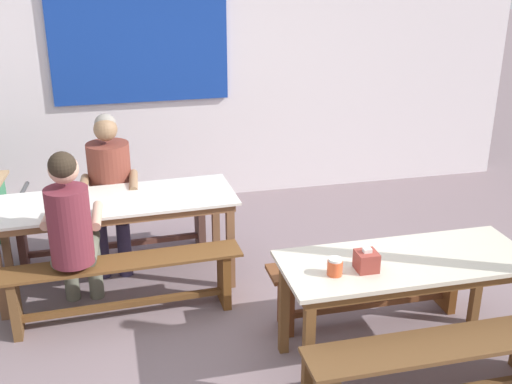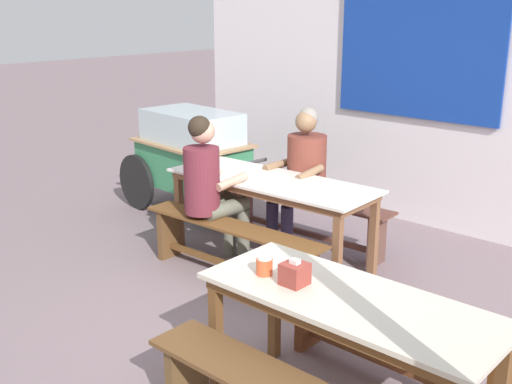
# 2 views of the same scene
# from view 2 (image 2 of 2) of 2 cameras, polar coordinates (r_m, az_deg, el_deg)

# --- Properties ---
(ground_plane) EXTENTS (40.00, 40.00, 0.00)m
(ground_plane) POSITION_cam_2_polar(r_m,az_deg,el_deg) (4.33, 2.56, -13.24)
(ground_plane) COLOR slate
(backdrop_wall) EXTENTS (6.81, 0.23, 3.09)m
(backdrop_wall) POSITION_cam_2_polar(r_m,az_deg,el_deg) (6.18, 19.56, 10.69)
(backdrop_wall) COLOR silver
(backdrop_wall) RESTS_ON ground_plane
(dining_table_far) EXTENTS (1.88, 0.74, 0.74)m
(dining_table_far) POSITION_cam_2_polar(r_m,az_deg,el_deg) (5.34, 1.36, 0.41)
(dining_table_far) COLOR silver
(dining_table_far) RESTS_ON ground_plane
(dining_table_near) EXTENTS (1.58, 0.64, 0.74)m
(dining_table_near) POSITION_cam_2_polar(r_m,az_deg,el_deg) (3.31, 8.38, -10.59)
(dining_table_near) COLOR beige
(dining_table_near) RESTS_ON ground_plane
(bench_far_back) EXTENTS (1.75, 0.35, 0.47)m
(bench_far_back) POSITION_cam_2_polar(r_m,az_deg,el_deg) (5.83, 4.42, -1.94)
(bench_far_back) COLOR brown
(bench_far_back) RESTS_ON ground_plane
(bench_far_front) EXTENTS (1.73, 0.34, 0.47)m
(bench_far_front) POSITION_cam_2_polar(r_m,az_deg,el_deg) (5.09, -2.20, -4.76)
(bench_far_front) COLOR brown
(bench_far_front) RESTS_ON ground_plane
(bench_near_back) EXTENTS (1.49, 0.28, 0.47)m
(bench_near_back) POSITION_cam_2_polar(r_m,az_deg,el_deg) (3.85, 12.42, -12.41)
(bench_near_back) COLOR brown
(bench_near_back) RESTS_ON ground_plane
(food_cart) EXTENTS (1.64, 0.90, 1.09)m
(food_cart) POSITION_cam_2_polar(r_m,az_deg,el_deg) (6.68, -5.89, 3.61)
(food_cart) COLOR #368555
(food_cart) RESTS_ON ground_plane
(person_center_facing) EXTENTS (0.48, 0.58, 1.28)m
(person_center_facing) POSITION_cam_2_polar(r_m,az_deg,el_deg) (5.66, 4.14, 2.01)
(person_center_facing) COLOR #332B48
(person_center_facing) RESTS_ON ground_plane
(person_left_back_turned) EXTENTS (0.42, 0.58, 1.31)m
(person_left_back_turned) POSITION_cam_2_polar(r_m,az_deg,el_deg) (5.21, -4.19, 0.78)
(person_left_back_turned) COLOR #666757
(person_left_back_turned) RESTS_ON ground_plane
(tissue_box) EXTENTS (0.13, 0.13, 0.14)m
(tissue_box) POSITION_cam_2_polar(r_m,az_deg,el_deg) (3.35, 3.51, -7.35)
(tissue_box) COLOR #94382F
(tissue_box) RESTS_ON dining_table_near
(condiment_jar) EXTENTS (0.09, 0.09, 0.11)m
(condiment_jar) POSITION_cam_2_polar(r_m,az_deg,el_deg) (3.46, 0.76, -6.64)
(condiment_jar) COLOR #DD532B
(condiment_jar) RESTS_ON dining_table_near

